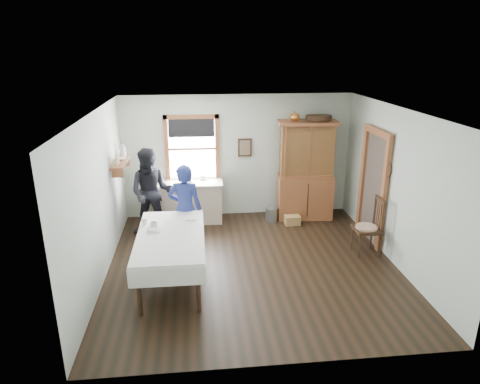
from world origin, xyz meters
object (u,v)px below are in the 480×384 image
(pail, at_px, (272,214))
(woman_blue, at_px, (185,212))
(dining_table, at_px, (172,258))
(figure_dark, at_px, (152,196))
(wicker_basket, at_px, (292,220))
(china_hutch, at_px, (306,171))
(work_counter, at_px, (187,202))
(spindle_chair, at_px, (367,226))

(pail, distance_m, woman_blue, 2.35)
(dining_table, xyz_separation_m, woman_blue, (0.22, 1.07, 0.36))
(dining_table, bearing_deg, figure_dark, 103.42)
(woman_blue, relative_size, figure_dark, 0.94)
(wicker_basket, bearing_deg, china_hutch, 48.59)
(work_counter, relative_size, wicker_basket, 4.76)
(dining_table, bearing_deg, spindle_chair, 9.88)
(spindle_chair, distance_m, pail, 2.31)
(spindle_chair, height_order, wicker_basket, spindle_chair)
(dining_table, bearing_deg, work_counter, 85.08)
(spindle_chair, distance_m, wicker_basket, 1.87)
(figure_dark, bearing_deg, wicker_basket, 10.97)
(dining_table, height_order, woman_blue, woman_blue)
(spindle_chair, height_order, woman_blue, woman_blue)
(wicker_basket, xyz_separation_m, figure_dark, (-2.94, -0.18, 0.73))
(pail, bearing_deg, figure_dark, -170.00)
(work_counter, relative_size, woman_blue, 1.00)
(woman_blue, bearing_deg, figure_dark, -43.53)
(spindle_chair, height_order, figure_dark, figure_dark)
(dining_table, xyz_separation_m, pail, (2.07, 2.37, -0.27))
(work_counter, height_order, figure_dark, figure_dark)
(china_hutch, height_order, woman_blue, china_hutch)
(dining_table, xyz_separation_m, wicker_basket, (2.48, 2.10, -0.32))
(work_counter, bearing_deg, pail, -3.40)
(china_hutch, xyz_separation_m, dining_table, (-2.83, -2.50, -0.67))
(work_counter, xyz_separation_m, figure_dark, (-0.68, -0.61, 0.38))
(spindle_chair, height_order, pail, spindle_chair)
(wicker_basket, relative_size, woman_blue, 0.21)
(dining_table, relative_size, woman_blue, 1.33)
(work_counter, height_order, dining_table, work_counter)
(spindle_chair, distance_m, woman_blue, 3.33)
(work_counter, relative_size, spindle_chair, 1.43)
(work_counter, xyz_separation_m, dining_table, (-0.22, -2.54, -0.03))
(china_hutch, bearing_deg, woman_blue, -146.79)
(china_hutch, bearing_deg, work_counter, -176.22)
(china_hutch, distance_m, spindle_chair, 2.08)
(spindle_chair, relative_size, pail, 3.68)
(spindle_chair, xyz_separation_m, woman_blue, (-3.29, 0.46, 0.23))
(dining_table, distance_m, wicker_basket, 3.27)
(figure_dark, bearing_deg, china_hutch, 17.48)
(china_hutch, relative_size, pail, 7.31)
(spindle_chair, bearing_deg, figure_dark, 161.79)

